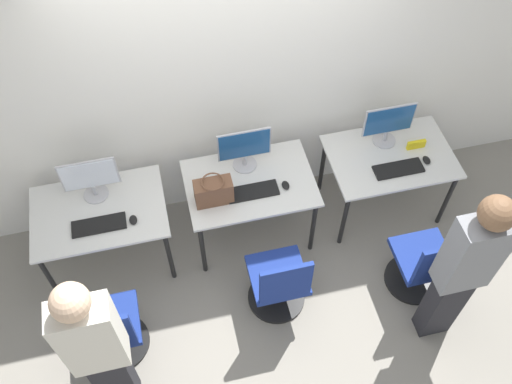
# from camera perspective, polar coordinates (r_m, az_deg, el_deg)

# --- Properties ---
(ground_plane) EXTENTS (20.00, 20.00, 0.00)m
(ground_plane) POSITION_cam_1_polar(r_m,az_deg,el_deg) (5.05, 0.38, -7.13)
(ground_plane) COLOR gray
(wall_back) EXTENTS (12.00, 0.05, 2.80)m
(wall_back) POSITION_cam_1_polar(r_m,az_deg,el_deg) (4.46, -2.12, 11.16)
(wall_back) COLOR silver
(wall_back) RESTS_ON ground_plane
(desk_left) EXTENTS (1.05, 0.72, 0.72)m
(desk_left) POSITION_cam_1_polar(r_m,az_deg,el_deg) (4.71, -15.31, -2.40)
(desk_left) COLOR silver
(desk_left) RESTS_ON ground_plane
(monitor_left) EXTENTS (0.44, 0.20, 0.40)m
(monitor_left) POSITION_cam_1_polar(r_m,az_deg,el_deg) (4.58, -16.24, 1.36)
(monitor_left) COLOR #B2B2B7
(monitor_left) RESTS_ON desk_left
(keyboard_left) EXTENTS (0.41, 0.15, 0.02)m
(keyboard_left) POSITION_cam_1_polar(r_m,az_deg,el_deg) (4.55, -15.43, -3.20)
(keyboard_left) COLOR black
(keyboard_left) RESTS_ON desk_left
(mouse_left) EXTENTS (0.06, 0.09, 0.03)m
(mouse_left) POSITION_cam_1_polar(r_m,az_deg,el_deg) (4.51, -12.18, -2.74)
(mouse_left) COLOR black
(mouse_left) RESTS_ON desk_left
(office_chair_left) EXTENTS (0.48, 0.48, 0.87)m
(office_chair_left) POSITION_cam_1_polar(r_m,az_deg,el_deg) (4.53, -14.22, -13.44)
(office_chair_left) COLOR black
(office_chair_left) RESTS_ON ground_plane
(person_left) EXTENTS (0.36, 0.23, 1.72)m
(person_left) POSITION_cam_1_polar(r_m,az_deg,el_deg) (3.84, -15.55, -14.83)
(person_left) COLOR #232328
(person_left) RESTS_ON ground_plane
(desk_center) EXTENTS (1.05, 0.72, 0.72)m
(desk_center) POSITION_cam_1_polar(r_m,az_deg,el_deg) (4.70, -0.61, 0.38)
(desk_center) COLOR silver
(desk_center) RESTS_ON ground_plane
(monitor_center) EXTENTS (0.44, 0.20, 0.40)m
(monitor_center) POSITION_cam_1_polar(r_m,az_deg,el_deg) (4.59, -1.17, 4.43)
(monitor_center) COLOR #B2B2B7
(monitor_center) RESTS_ON desk_center
(keyboard_center) EXTENTS (0.41, 0.15, 0.02)m
(keyboard_center) POSITION_cam_1_polar(r_m,az_deg,el_deg) (4.57, -0.32, 0.05)
(keyboard_center) COLOR black
(keyboard_center) RESTS_ON desk_center
(mouse_center) EXTENTS (0.06, 0.09, 0.03)m
(mouse_center) POSITION_cam_1_polar(r_m,az_deg,el_deg) (4.61, 2.97, 0.68)
(mouse_center) COLOR black
(mouse_center) RESTS_ON desk_center
(office_chair_center) EXTENTS (0.48, 0.48, 0.87)m
(office_chair_center) POSITION_cam_1_polar(r_m,az_deg,el_deg) (4.57, 2.34, -9.19)
(office_chair_center) COLOR black
(office_chair_center) RESTS_ON ground_plane
(desk_right) EXTENTS (1.05, 0.72, 0.72)m
(desk_right) POSITION_cam_1_polar(r_m,az_deg,el_deg) (5.01, 13.20, 2.97)
(desk_right) COLOR silver
(desk_right) RESTS_ON ground_plane
(monitor_right) EXTENTS (0.44, 0.20, 0.40)m
(monitor_right) POSITION_cam_1_polar(r_m,az_deg,el_deg) (4.90, 13.10, 6.69)
(monitor_right) COLOR #B2B2B7
(monitor_right) RESTS_ON desk_right
(keyboard_right) EXTENTS (0.41, 0.15, 0.02)m
(keyboard_right) POSITION_cam_1_polar(r_m,az_deg,el_deg) (4.86, 14.05, 2.26)
(keyboard_right) COLOR black
(keyboard_right) RESTS_ON desk_right
(mouse_right) EXTENTS (0.06, 0.09, 0.03)m
(mouse_right) POSITION_cam_1_polar(r_m,az_deg,el_deg) (4.97, 16.69, 3.08)
(mouse_right) COLOR black
(mouse_right) RESTS_ON desk_right
(office_chair_right) EXTENTS (0.48, 0.48, 0.87)m
(office_chair_right) POSITION_cam_1_polar(r_m,az_deg,el_deg) (4.84, 16.45, -7.06)
(office_chair_right) COLOR black
(office_chair_right) RESTS_ON ground_plane
(person_right) EXTENTS (0.36, 0.23, 1.74)m
(person_right) POSITION_cam_1_polar(r_m,az_deg,el_deg) (4.18, 20.08, -7.16)
(person_right) COLOR #232328
(person_right) RESTS_ON ground_plane
(handbag) EXTENTS (0.30, 0.18, 0.25)m
(handbag) POSITION_cam_1_polar(r_m,az_deg,el_deg) (4.45, -4.27, 0.06)
(handbag) COLOR brown
(handbag) RESTS_ON desk_center
(placard_right) EXTENTS (0.16, 0.03, 0.08)m
(placard_right) POSITION_cam_1_polar(r_m,az_deg,el_deg) (5.03, 15.72, 4.59)
(placard_right) COLOR yellow
(placard_right) RESTS_ON desk_right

